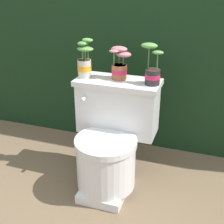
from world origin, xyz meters
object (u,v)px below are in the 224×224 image
object	(u,v)px
potted_plant_left	(85,62)
potted_plant_midleft	(120,65)
toilet	(111,138)
potted_plant_middle	(152,70)

from	to	relation	value
potted_plant_left	potted_plant_midleft	xyz separation A→B (m)	(0.21, 0.04, -0.01)
toilet	potted_plant_left	distance (m)	0.48
toilet	potted_plant_middle	size ratio (longest dim) A/B	2.79
potted_plant_left	potted_plant_middle	xyz separation A→B (m)	(0.41, 0.01, -0.01)
potted_plant_midleft	potted_plant_middle	xyz separation A→B (m)	(0.20, -0.03, -0.00)
toilet	potted_plant_left	world-z (taller)	potted_plant_left
toilet	potted_plant_left	bearing A→B (deg)	151.51
toilet	potted_plant_left	size ratio (longest dim) A/B	2.76
potted_plant_middle	potted_plant_left	bearing A→B (deg)	-178.76
toilet	potted_plant_middle	xyz separation A→B (m)	(0.20, 0.12, 0.41)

